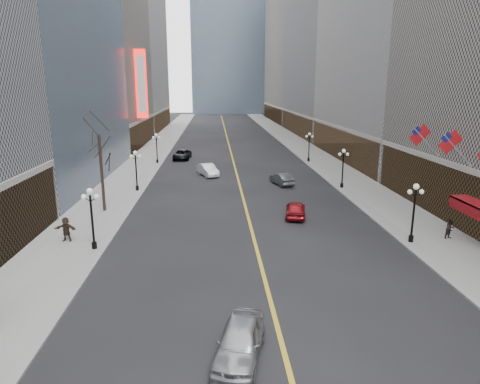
{
  "coord_description": "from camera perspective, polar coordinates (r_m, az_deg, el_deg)",
  "views": [
    {
      "loc": [
        -3.0,
        0.25,
        11.61
      ],
      "look_at": [
        -1.68,
        21.97,
        6.22
      ],
      "focal_mm": 32.0,
      "sensor_mm": 36.0,
      "label": 1
    }
  ],
  "objects": [
    {
      "name": "ped_east_walk",
      "position": [
        36.81,
        26.23,
        -4.42
      ],
      "size": [
        0.86,
        0.63,
        1.59
      ],
      "primitive_type": "imported",
      "rotation": [
        0.0,
        0.0,
        0.29
      ],
      "color": "black",
      "rests_on": "sidewalk_east"
    },
    {
      "name": "streetlamp_west_3",
      "position": [
        66.9,
        -11.06,
        6.17
      ],
      "size": [
        1.26,
        0.44,
        4.52
      ],
      "color": "black",
      "rests_on": "sidewalk_west"
    },
    {
      "name": "lane_line",
      "position": [
        80.64,
        -1.3,
        5.63
      ],
      "size": [
        0.25,
        200.0,
        0.02
      ],
      "primitive_type": "cube",
      "color": "gold",
      "rests_on": "ground"
    },
    {
      "name": "car_nb_far",
      "position": [
        70.67,
        -7.73,
        4.95
      ],
      "size": [
        2.97,
        5.69,
        1.53
      ],
      "primitive_type": "imported",
      "rotation": [
        0.0,
        0.0,
        -0.08
      ],
      "color": "black",
      "rests_on": "ground"
    },
    {
      "name": "bldg_west_c",
      "position": [
        91.83,
        -22.04,
        21.46
      ],
      "size": [
        26.6,
        30.6,
        50.8
      ],
      "color": "#A19685",
      "rests_on": "ground"
    },
    {
      "name": "car_sb_mid",
      "position": [
        39.32,
        7.43,
        -2.27
      ],
      "size": [
        2.54,
        4.57,
        1.47
      ],
      "primitive_type": "imported",
      "rotation": [
        0.0,
        0.0,
        2.95
      ],
      "color": "maroon",
      "rests_on": "ground"
    },
    {
      "name": "car_sb_far",
      "position": [
        52.07,
        5.58,
        1.76
      ],
      "size": [
        2.63,
        4.59,
        1.43
      ],
      "primitive_type": "imported",
      "rotation": [
        0.0,
        0.0,
        3.41
      ],
      "color": "#44494B",
      "rests_on": "ground"
    },
    {
      "name": "streetlamp_east_3",
      "position": [
        67.95,
        9.2,
        6.36
      ],
      "size": [
        1.26,
        0.44,
        4.52
      ],
      "color": "black",
      "rests_on": "sidewalk_east"
    },
    {
      "name": "flag_4",
      "position": [
        36.9,
        26.46,
        5.73
      ],
      "size": [
        2.87,
        0.12,
        2.87
      ],
      "color": "#B2B2B7",
      "rests_on": "ground"
    },
    {
      "name": "theatre_marquee",
      "position": [
        80.78,
        -13.02,
        13.83
      ],
      "size": [
        2.0,
        0.55,
        12.0
      ],
      "color": "red",
      "rests_on": "ground"
    },
    {
      "name": "tree_west_far",
      "position": [
        41.46,
        -18.2,
        5.77
      ],
      "size": [
        3.6,
        3.6,
        7.92
      ],
      "color": "#2D231C",
      "rests_on": "sidewalk_west"
    },
    {
      "name": "car_nb_near",
      "position": [
        19.76,
        -0.01,
        -19.25
      ],
      "size": [
        2.94,
        5.01,
        1.6
      ],
      "primitive_type": "imported",
      "rotation": [
        0.0,
        0.0,
        -0.24
      ],
      "color": "#9B9DA2",
      "rests_on": "ground"
    },
    {
      "name": "streetlamp_east_1",
      "position": [
        34.34,
        22.21,
        -1.84
      ],
      "size": [
        1.26,
        0.44,
        4.52
      ],
      "color": "black",
      "rests_on": "sidewalk_east"
    },
    {
      "name": "streetlamp_west_1",
      "position": [
        32.22,
        -19.2,
        -2.57
      ],
      "size": [
        1.26,
        0.44,
        4.52
      ],
      "color": "black",
      "rests_on": "sidewalk_west"
    },
    {
      "name": "sidewalk_east",
      "position": [
        72.71,
        10.14,
        4.56
      ],
      "size": [
        6.0,
        230.0,
        0.15
      ],
      "primitive_type": "cube",
      "color": "gray",
      "rests_on": "ground"
    },
    {
      "name": "car_nb_mid",
      "position": [
        57.22,
        -4.3,
        2.96
      ],
      "size": [
        3.21,
        5.04,
        1.57
      ],
      "primitive_type": "imported",
      "rotation": [
        0.0,
        0.0,
        0.36
      ],
      "color": "silver",
      "rests_on": "ground"
    },
    {
      "name": "ped_west_far",
      "position": [
        35.09,
        -22.18,
        -4.61
      ],
      "size": [
        1.8,
        0.79,
        1.88
      ],
      "primitive_type": "imported",
      "rotation": [
        0.0,
        0.0,
        -0.17
      ],
      "color": "black",
      "rests_on": "sidewalk_west"
    },
    {
      "name": "bldg_east_d",
      "position": [
        153.59,
        9.58,
        21.04
      ],
      "size": [
        26.6,
        46.6,
        62.8
      ],
      "color": "#A19685",
      "rests_on": "ground"
    },
    {
      "name": "streetlamp_west_2",
      "position": [
        49.32,
        -13.71,
        3.34
      ],
      "size": [
        1.26,
        0.44,
        4.52
      ],
      "color": "black",
      "rests_on": "sidewalk_west"
    },
    {
      "name": "streetlamp_east_2",
      "position": [
        50.74,
        13.58,
        3.63
      ],
      "size": [
        1.26,
        0.44,
        4.52
      ],
      "color": "black",
      "rests_on": "sidewalk_east"
    },
    {
      "name": "bldg_east_c",
      "position": [
        111.45,
        14.61,
        19.96
      ],
      "size": [
        26.6,
        40.6,
        48.8
      ],
      "color": "#98989A",
      "rests_on": "ground"
    },
    {
      "name": "awning_c",
      "position": [
        36.36,
        28.36,
        -1.37
      ],
      "size": [
        1.4,
        4.0,
        0.93
      ],
      "color": "maroon",
      "rests_on": "ground"
    },
    {
      "name": "sidewalk_west",
      "position": [
        71.54,
        -12.3,
        4.3
      ],
      "size": [
        6.0,
        230.0,
        0.15
      ],
      "primitive_type": "cube",
      "color": "gray",
      "rests_on": "ground"
    },
    {
      "name": "flag_5",
      "position": [
        41.28,
        23.06,
        6.79
      ],
      "size": [
        2.87,
        0.12,
        2.87
      ],
      "color": "#B2B2B7",
      "rests_on": "ground"
    }
  ]
}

